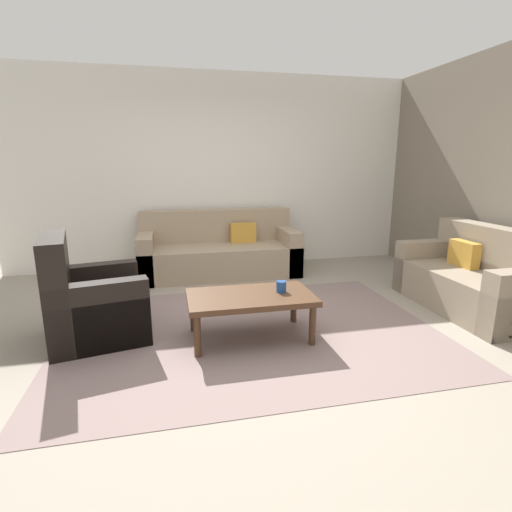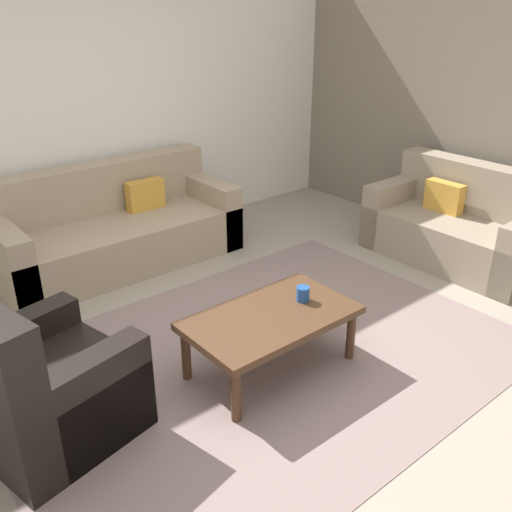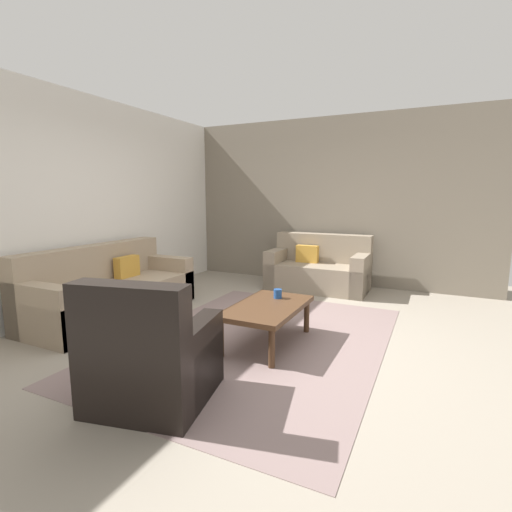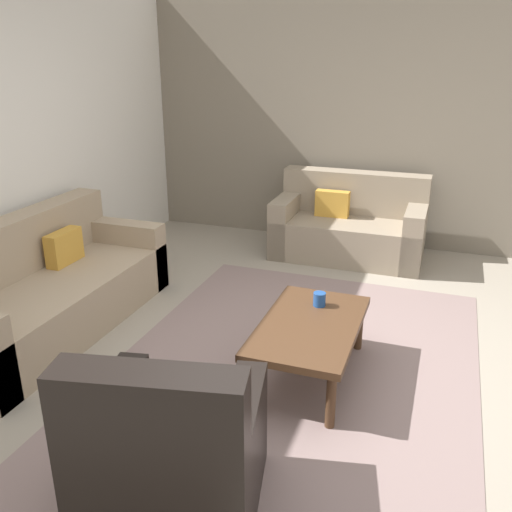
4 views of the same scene
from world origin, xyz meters
The scene contains 8 objects.
ground_plane centered at (0.00, 0.00, 0.00)m, with size 8.00×8.00×0.00m, color gray.
rear_partition centered at (0.00, 2.60, 1.40)m, with size 6.00×0.12×2.80m, color silver.
area_rug centered at (0.00, 0.00, 0.00)m, with size 3.44×2.49×0.01m, color gray.
couch_main centered at (-0.03, 2.10, 0.30)m, with size 2.17×0.91×0.88m.
couch_loveseat centered at (2.48, 0.07, 0.30)m, with size 0.82×1.57×0.88m.
armchair_leather centered at (-1.43, 0.19, 0.31)m, with size 0.95×0.95×0.95m.
coffee_table centered at (-0.03, -0.12, 0.36)m, with size 1.10×0.64×0.41m.
cup centered at (0.25, -0.11, 0.46)m, with size 0.09×0.09×0.10m, color #1E478C.
Camera 1 is at (-0.69, -3.31, 1.54)m, focal length 27.39 mm.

